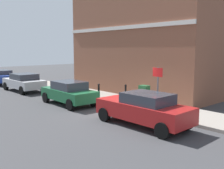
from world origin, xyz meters
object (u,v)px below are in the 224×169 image
object	(u,v)px
car_red	(144,109)
bollard_near_cabinet	(126,92)
car_silver	(24,82)
car_blue	(1,76)
street_sign	(158,83)
bollard_far_kerb	(99,91)
car_green	(69,92)
utility_cabinet	(144,96)

from	to	relation	value
car_red	bollard_near_cabinet	size ratio (longest dim) A/B	4.26
car_red	car_silver	xyz separation A→B (m)	(0.03, 12.56, -0.03)
car_red	car_blue	distance (m)	18.16
car_blue	street_sign	xyz separation A→B (m)	(1.59, -17.51, 0.94)
car_blue	bollard_far_kerb	xyz separation A→B (m)	(1.57, -12.91, -0.01)
car_green	car_blue	world-z (taller)	car_green
car_silver	car_blue	size ratio (longest dim) A/B	1.00
car_red	bollard_far_kerb	size ratio (longest dim) A/B	4.26
car_red	car_green	distance (m)	5.93
bollard_far_kerb	street_sign	distance (m)	4.70
utility_cabinet	street_sign	world-z (taller)	street_sign
car_red	utility_cabinet	distance (m)	3.45
car_blue	bollard_far_kerb	world-z (taller)	car_blue
utility_cabinet	street_sign	distance (m)	2.07
car_red	car_blue	xyz separation A→B (m)	(0.16, 18.16, -0.05)
car_red	street_sign	size ratio (longest dim) A/B	1.92
car_green	bollard_near_cabinet	size ratio (longest dim) A/B	3.83
bollard_near_cabinet	car_red	bearing A→B (deg)	-125.04
utility_cabinet	bollard_near_cabinet	size ratio (longest dim) A/B	1.11
car_blue	bollard_far_kerb	bearing A→B (deg)	-171.40
car_silver	utility_cabinet	size ratio (longest dim) A/B	3.64
car_silver	utility_cabinet	distance (m)	10.61
utility_cabinet	bollard_near_cabinet	bearing A→B (deg)	86.40
bollard_near_cabinet	car_silver	bearing A→B (deg)	107.08
car_silver	bollard_far_kerb	world-z (taller)	car_silver
car_red	utility_cabinet	world-z (taller)	car_red
bollard_far_kerb	street_sign	xyz separation A→B (m)	(0.03, -4.60, 0.96)
bollard_far_kerb	car_green	bearing A→B (deg)	159.00
car_red	street_sign	world-z (taller)	street_sign
utility_cabinet	bollard_far_kerb	distance (m)	3.11
car_blue	car_silver	bearing A→B (deg)	-179.61
bollard_far_kerb	street_sign	world-z (taller)	street_sign
car_blue	utility_cabinet	world-z (taller)	car_blue
car_blue	utility_cabinet	xyz separation A→B (m)	(2.45, -15.90, -0.04)
utility_cabinet	bollard_near_cabinet	xyz separation A→B (m)	(0.10, 1.59, 0.02)
street_sign	car_green	bearing A→B (deg)	108.74
car_silver	bollard_near_cabinet	bearing A→B (deg)	-164.24
car_blue	street_sign	world-z (taller)	street_sign
car_red	car_blue	size ratio (longest dim) A/B	1.06
car_green	bollard_near_cabinet	distance (m)	3.44
car_blue	car_green	bearing A→B (deg)	-179.23
car_silver	street_sign	size ratio (longest dim) A/B	1.82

